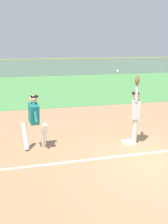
% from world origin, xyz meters
% --- Properties ---
extents(ground_plane, '(72.51, 72.51, 0.00)m').
position_xyz_m(ground_plane, '(0.00, 0.00, 0.00)').
color(ground_plane, '#A37A54').
extents(outfield_grass, '(48.19, 14.66, 0.01)m').
position_xyz_m(outfield_grass, '(0.00, 14.65, 0.01)').
color(outfield_grass, '#4C8C47').
rests_on(outfield_grass, ground_plane).
extents(chalk_foul_line, '(12.00, 0.15, 0.01)m').
position_xyz_m(chalk_foul_line, '(-4.24, 0.75, 0.00)').
color(chalk_foul_line, white).
rests_on(chalk_foul_line, ground_plane).
extents(first_base, '(0.39, 0.39, 0.08)m').
position_xyz_m(first_base, '(-0.24, 1.65, 0.04)').
color(first_base, white).
rests_on(first_base, ground_plane).
extents(fielder, '(0.48, 0.86, 2.28)m').
position_xyz_m(fielder, '(-0.01, 1.71, 1.12)').
color(fielder, silver).
rests_on(fielder, ground_plane).
extents(runner, '(0.78, 0.85, 1.72)m').
position_xyz_m(runner, '(-3.29, 2.01, 1.00)').
color(runner, white).
rests_on(runner, ground_plane).
extents(baseball, '(0.07, 0.07, 0.07)m').
position_xyz_m(baseball, '(-0.58, 1.97, 2.38)').
color(baseball, white).
extents(outfield_fence, '(48.27, 0.08, 1.85)m').
position_xyz_m(outfield_fence, '(0.00, 21.98, 0.92)').
color(outfield_fence, '#93999E').
rests_on(outfield_fence, ground_plane).
extents(parked_car_tan, '(4.51, 2.33, 1.25)m').
position_xyz_m(parked_car_tan, '(-4.00, 26.18, 0.67)').
color(parked_car_tan, tan).
rests_on(parked_car_tan, ground_plane).
extents(parked_car_red, '(4.43, 2.17, 1.25)m').
position_xyz_m(parked_car_red, '(2.89, 25.90, 0.67)').
color(parked_car_red, '#B21E1E').
rests_on(parked_car_red, ground_plane).
extents(parked_car_black, '(4.58, 2.48, 1.25)m').
position_xyz_m(parked_car_black, '(8.99, 26.07, 0.67)').
color(parked_car_black, black).
rests_on(parked_car_black, ground_plane).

